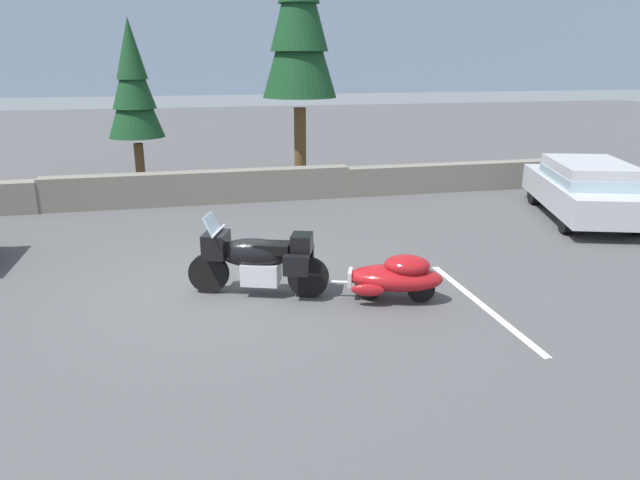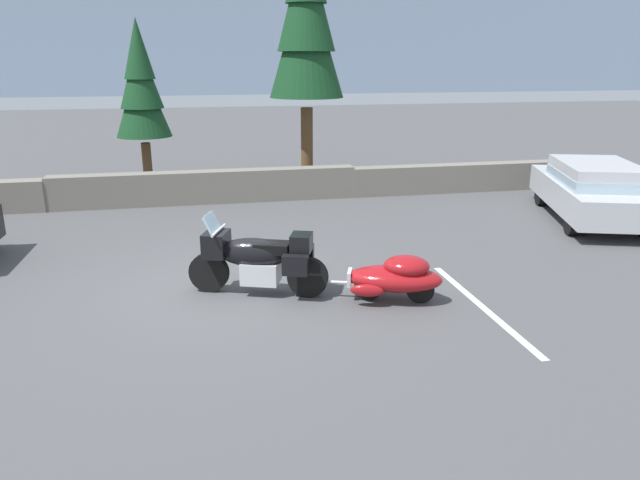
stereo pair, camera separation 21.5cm
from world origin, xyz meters
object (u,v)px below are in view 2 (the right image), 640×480
at_px(touring_motorcycle, 257,258).
at_px(pine_tree_secondary, 141,85).
at_px(car_shaped_trailer, 395,277).
at_px(pine_tree_tall, 306,13).
at_px(sedan_at_right_edge, 593,189).

bearing_deg(touring_motorcycle, pine_tree_secondary, 104.66).
distance_m(touring_motorcycle, pine_tree_secondary, 9.32).
xyz_separation_m(touring_motorcycle, pine_tree_secondary, (-2.28, 8.72, 2.38)).
relative_size(touring_motorcycle, pine_tree_secondary, 0.46).
bearing_deg(touring_motorcycle, car_shaped_trailer, -19.66).
xyz_separation_m(car_shaped_trailer, pine_tree_tall, (0.37, 9.61, 4.56)).
relative_size(pine_tree_tall, pine_tree_secondary, 1.65).
xyz_separation_m(car_shaped_trailer, pine_tree_secondary, (-4.38, 9.47, 2.59)).
relative_size(sedan_at_right_edge, pine_tree_secondary, 1.01).
relative_size(sedan_at_right_edge, pine_tree_tall, 0.61).
xyz_separation_m(sedan_at_right_edge, pine_tree_tall, (-5.77, 5.83, 4.20)).
xyz_separation_m(car_shaped_trailer, sedan_at_right_edge, (6.15, 3.78, 0.36)).
height_order(touring_motorcycle, pine_tree_secondary, pine_tree_secondary).
bearing_deg(touring_motorcycle, pine_tree_tall, 74.42).
relative_size(car_shaped_trailer, pine_tree_tall, 0.28).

